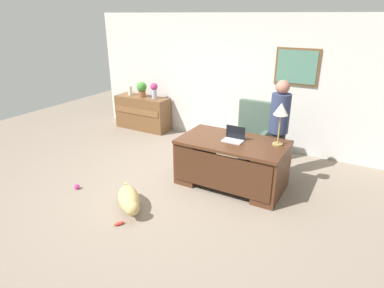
% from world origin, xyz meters
% --- Properties ---
extents(ground_plane, '(12.00, 12.00, 0.00)m').
position_xyz_m(ground_plane, '(0.00, 0.00, 0.00)').
color(ground_plane, gray).
extents(back_wall, '(7.00, 0.16, 2.70)m').
position_xyz_m(back_wall, '(0.01, 2.60, 1.35)').
color(back_wall, silver).
rests_on(back_wall, ground_plane).
extents(desk, '(1.71, 0.96, 0.79)m').
position_xyz_m(desk, '(0.79, 0.64, 0.43)').
color(desk, '#4C2B19').
rests_on(desk, ground_plane).
extents(credenza, '(1.37, 0.50, 0.80)m').
position_xyz_m(credenza, '(-2.25, 2.25, 0.40)').
color(credenza, brown).
rests_on(credenza, ground_plane).
extents(armchair, '(0.60, 0.59, 1.20)m').
position_xyz_m(armchair, '(0.77, 1.59, 0.52)').
color(armchair, '#475B4C').
rests_on(armchair, ground_plane).
extents(person_standing, '(0.32, 0.32, 1.69)m').
position_xyz_m(person_standing, '(1.33, 1.35, 0.88)').
color(person_standing, '#262323').
rests_on(person_standing, ground_plane).
extents(dog_lying, '(0.70, 0.67, 0.30)m').
position_xyz_m(dog_lying, '(-0.21, -0.76, 0.15)').
color(dog_lying, tan).
rests_on(dog_lying, ground_plane).
extents(laptop, '(0.32, 0.22, 0.22)m').
position_xyz_m(laptop, '(0.80, 0.68, 0.84)').
color(laptop, '#B2B5BA').
rests_on(laptop, desk).
extents(desk_lamp, '(0.22, 0.22, 0.66)m').
position_xyz_m(desk_lamp, '(1.46, 0.85, 1.32)').
color(desk_lamp, '#9E8447').
rests_on(desk_lamp, desk).
extents(vase_with_flowers, '(0.17, 0.17, 0.37)m').
position_xyz_m(vase_with_flowers, '(-1.88, 2.25, 1.02)').
color(vase_with_flowers, '#A5ADC4').
rests_on(vase_with_flowers, credenza).
extents(vase_empty, '(0.10, 0.10, 0.23)m').
position_xyz_m(vase_empty, '(-2.61, 2.25, 0.92)').
color(vase_empty, silver).
rests_on(vase_empty, credenza).
extents(potted_plant, '(0.24, 0.24, 0.36)m').
position_xyz_m(potted_plant, '(-2.25, 2.25, 1.00)').
color(potted_plant, brown).
rests_on(potted_plant, credenza).
extents(dog_toy_ball, '(0.09, 0.09, 0.09)m').
position_xyz_m(dog_toy_ball, '(-1.34, -0.73, 0.04)').
color(dog_toy_ball, '#D8338C').
rests_on(dog_toy_ball, ground_plane).
extents(dog_toy_bone, '(0.12, 0.15, 0.05)m').
position_xyz_m(dog_toy_bone, '(-0.08, -1.14, 0.03)').
color(dog_toy_bone, '#E53F33').
rests_on(dog_toy_bone, ground_plane).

